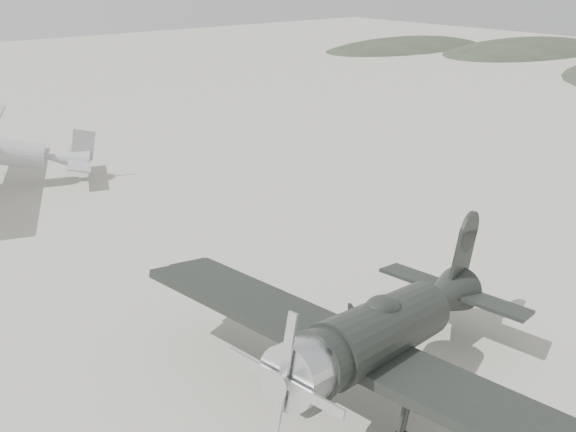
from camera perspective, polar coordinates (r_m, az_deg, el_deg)
name	(u,v)px	position (r m, az deg, el deg)	size (l,w,h in m)	color
ground	(356,289)	(18.86, 6.88, -7.42)	(160.00, 160.00, 0.00)	gray
hill_east_north	(527,50)	(82.30, 23.14, 15.28)	(36.00, 18.00, 6.00)	#2E3728
hill_northeast	(405,47)	(80.73, 11.83, 16.49)	(32.00, 16.00, 5.20)	#2E3728
lowwing_monoplane	(390,326)	(13.54, 10.36, -10.98)	(8.89, 12.33, 3.96)	black
sign_board	(355,322)	(16.06, 6.85, -10.68)	(0.24, 0.78, 1.14)	#333333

